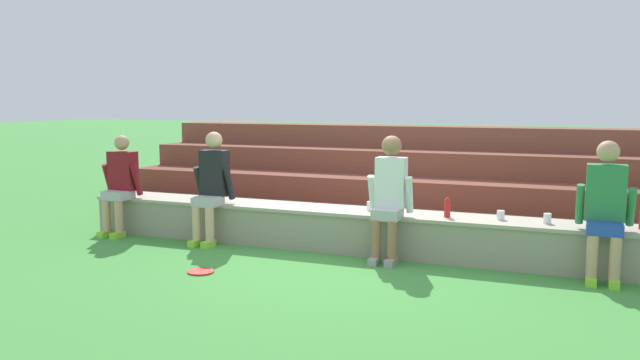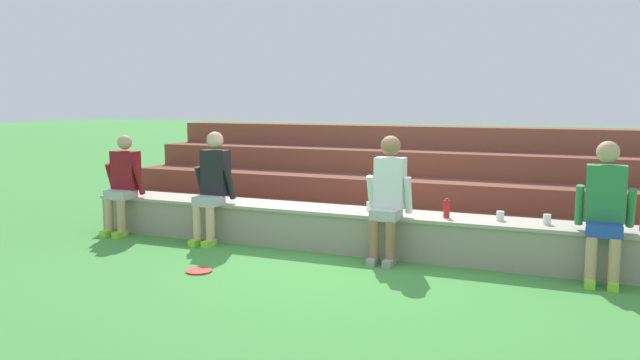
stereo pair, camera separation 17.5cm
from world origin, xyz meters
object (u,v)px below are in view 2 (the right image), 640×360
plastic_cup_middle (547,219)px  plastic_cup_right_end (500,216)px  plastic_cup_left_end (370,206)px  person_left_of_center (212,184)px  person_far_left (123,182)px  person_center (388,194)px  frisbee (199,271)px  water_bottle_near_right (447,209)px  person_right_of_center (605,207)px

plastic_cup_middle → plastic_cup_right_end: bearing=175.5°
plastic_cup_left_end → plastic_cup_middle: 2.02m
person_left_of_center → plastic_cup_middle: person_left_of_center is taller
person_far_left → person_center: 3.77m
person_far_left → frisbee: person_far_left is taller
water_bottle_near_right → plastic_cup_right_end: water_bottle_near_right is taller
person_center → plastic_cup_left_end: person_center is taller
plastic_cup_left_end → plastic_cup_middle: (2.02, -0.05, 0.00)m
person_center → frisbee: bearing=-143.9°
person_left_of_center → plastic_cup_right_end: person_left_of_center is taller
plastic_cup_right_end → frisbee: 3.36m
plastic_cup_left_end → plastic_cup_right_end: plastic_cup_left_end is taller
person_center → water_bottle_near_right: person_center is taller
person_far_left → water_bottle_near_right: (4.39, 0.27, -0.12)m
person_center → person_far_left: bearing=-179.8°
person_right_of_center → plastic_cup_right_end: (-1.05, 0.28, -0.22)m
person_right_of_center → person_left_of_center: bearing=-179.9°
person_center → plastic_cup_middle: (1.69, 0.29, -0.21)m
plastic_cup_middle → frisbee: 3.78m
plastic_cup_middle → frisbee: bearing=-155.6°
person_far_left → person_center: size_ratio=0.95×
person_far_left → water_bottle_near_right: size_ratio=6.15×
person_right_of_center → plastic_cup_left_end: (-2.57, 0.30, -0.21)m
person_right_of_center → frisbee: size_ratio=5.09×
person_left_of_center → water_bottle_near_right: (2.98, 0.22, -0.16)m
person_left_of_center → plastic_cup_right_end: size_ratio=13.89×
person_left_of_center → water_bottle_near_right: person_left_of_center is taller
person_right_of_center → frisbee: person_right_of_center is taller
water_bottle_near_right → plastic_cup_left_end: bearing=174.6°
person_left_of_center → person_center: 2.36m
plastic_cup_right_end → frisbee: (-2.92, -1.58, -0.55)m
person_far_left → person_right_of_center: size_ratio=0.95×
person_center → plastic_cup_left_end: 0.52m
person_left_of_center → water_bottle_near_right: size_ratio=6.49×
person_right_of_center → plastic_cup_middle: bearing=156.1°
water_bottle_near_right → plastic_cup_left_end: 0.95m
plastic_cup_left_end → water_bottle_near_right: bearing=-5.4°
person_far_left → plastic_cup_left_end: bearing=5.9°
person_far_left → person_left_of_center: bearing=1.8°
person_left_of_center → plastic_cup_left_end: size_ratio=13.03×
person_left_of_center → plastic_cup_middle: (4.05, 0.26, -0.21)m
person_far_left → plastic_cup_left_end: (3.44, 0.35, -0.16)m
person_right_of_center → frisbee: 4.24m
person_center → frisbee: (-1.72, -1.25, -0.76)m
person_far_left → plastic_cup_right_end: bearing=3.9°
person_right_of_center → plastic_cup_middle: 0.64m
water_bottle_near_right → person_left_of_center: bearing=-175.7°
person_left_of_center → person_center: size_ratio=1.00×
frisbee → plastic_cup_left_end: bearing=49.0°
plastic_cup_left_end → plastic_cup_right_end: 1.53m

